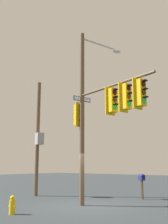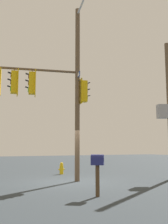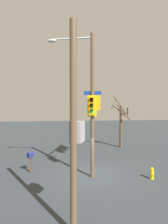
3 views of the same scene
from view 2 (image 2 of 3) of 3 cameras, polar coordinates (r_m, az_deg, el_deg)
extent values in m
plane|color=#2F363B|center=(13.39, -2.90, -14.66)|extent=(80.00, 80.00, 0.00)
cylinder|color=brown|center=(13.74, -1.41, 4.40)|extent=(0.25, 0.25, 9.01)
cylinder|color=silver|center=(14.09, -0.20, 22.64)|extent=(0.76, 2.54, 0.10)
cylinder|color=brown|center=(13.72, -11.27, 8.91)|extent=(4.62, 1.32, 0.12)
cube|color=gold|center=(13.54, -11.09, 6.06)|extent=(0.39, 0.43, 1.10)
cube|color=gold|center=(13.54, -10.37, 6.04)|extent=(0.20, 0.55, 1.30)
cylinder|color=#2F0403|center=(13.63, -11.76, 7.46)|extent=(0.09, 0.22, 0.22)
cube|color=black|center=(13.66, -12.06, 7.96)|extent=(0.22, 0.25, 0.06)
cylinder|color=#352504|center=(13.55, -11.80, 6.07)|extent=(0.09, 0.22, 0.22)
cube|color=black|center=(13.58, -12.10, 6.57)|extent=(0.22, 0.25, 0.06)
cylinder|color=#19D147|center=(13.47, -11.84, 4.67)|extent=(0.09, 0.22, 0.22)
cube|color=black|center=(13.50, -12.14, 5.17)|extent=(0.22, 0.25, 0.06)
cylinder|color=brown|center=(13.70, -11.03, 8.60)|extent=(0.04, 0.04, 0.15)
cube|color=gold|center=(13.55, -14.72, 6.17)|extent=(0.36, 0.41, 1.10)
cube|color=gold|center=(13.55, -14.00, 6.14)|extent=(0.15, 0.56, 1.30)
cylinder|color=#2F0403|center=(13.63, -15.37, 7.58)|extent=(0.07, 0.22, 0.22)
cube|color=black|center=(13.66, -15.67, 8.08)|extent=(0.20, 0.24, 0.06)
cylinder|color=#352504|center=(13.54, -15.42, 6.19)|extent=(0.07, 0.22, 0.22)
cube|color=black|center=(13.57, -15.72, 6.70)|extent=(0.20, 0.24, 0.06)
cylinder|color=#19D147|center=(13.47, -15.47, 4.79)|extent=(0.07, 0.22, 0.22)
cube|color=black|center=(13.49, -15.77, 5.30)|extent=(0.20, 0.24, 0.06)
cylinder|color=brown|center=(13.71, -14.63, 8.71)|extent=(0.04, 0.04, 0.15)
cube|color=gold|center=(13.59, -17.44, 6.22)|extent=(0.16, 0.56, 1.30)
cube|color=gold|center=(13.81, -0.01, 4.41)|extent=(0.38, 0.42, 1.10)
cube|color=gold|center=(13.77, -0.70, 4.44)|extent=(0.17, 0.55, 1.30)
cylinder|color=#2F0403|center=(13.93, 0.65, 5.74)|extent=(0.08, 0.22, 0.22)
cube|color=black|center=(13.97, 0.95, 6.20)|extent=(0.21, 0.24, 0.06)
cylinder|color=#352504|center=(13.85, 0.65, 4.37)|extent=(0.08, 0.22, 0.22)
cube|color=black|center=(13.90, 0.95, 4.84)|extent=(0.21, 0.24, 0.06)
cylinder|color=#19D147|center=(13.78, 0.65, 2.99)|extent=(0.08, 0.22, 0.22)
cube|color=black|center=(13.83, 0.95, 3.47)|extent=(0.21, 0.24, 0.06)
cube|color=navy|center=(13.93, -1.40, 7.69)|extent=(0.30, 1.07, 0.24)
cube|color=white|center=(13.93, -1.47, 7.70)|extent=(0.25, 0.97, 0.18)
cube|color=#99999E|center=(15.16, 16.42, 0.13)|extent=(0.68, 0.62, 0.75)
cylinder|color=yellow|center=(17.07, -4.83, -12.20)|extent=(0.24, 0.24, 0.55)
sphere|color=yellow|center=(17.05, -4.82, -11.01)|extent=(0.20, 0.20, 0.20)
cylinder|color=yellow|center=(17.01, -5.28, -12.11)|extent=(0.10, 0.09, 0.09)
cylinder|color=yellow|center=(17.12, -4.39, -12.09)|extent=(0.10, 0.09, 0.09)
cube|color=#4C3823|center=(9.35, 2.91, -14.48)|extent=(0.10, 0.10, 1.05)
cube|color=navy|center=(9.30, 2.88, -10.53)|extent=(0.50, 0.46, 0.24)
cylinder|color=navy|center=(9.29, 2.88, -9.79)|extent=(0.50, 0.46, 0.24)
camera|label=1|loc=(23.10, -34.68, -5.53)|focal=43.91mm
camera|label=3|loc=(20.13, 30.82, 1.87)|focal=28.83mm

